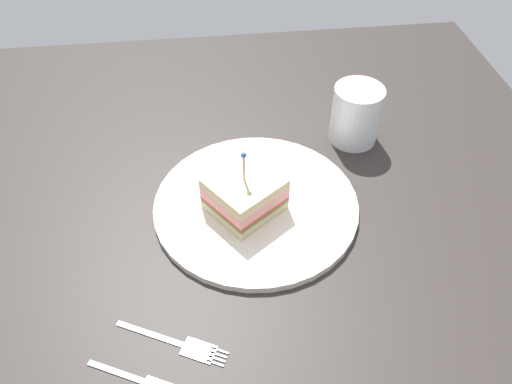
% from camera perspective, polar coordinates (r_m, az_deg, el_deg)
% --- Properties ---
extents(ground_plane, '(0.98, 0.98, 0.02)m').
position_cam_1_polar(ground_plane, '(0.70, -0.00, -2.33)').
color(ground_plane, '#2D2826').
extents(plate, '(0.28, 0.28, 0.01)m').
position_cam_1_polar(plate, '(0.69, -0.00, -1.48)').
color(plate, silver).
rests_on(plate, ground_plane).
extents(sandwich_half_center, '(0.12, 0.12, 0.10)m').
position_cam_1_polar(sandwich_half_center, '(0.66, -1.32, -0.24)').
color(sandwich_half_center, beige).
rests_on(sandwich_half_center, plate).
extents(drink_glass, '(0.08, 0.08, 0.09)m').
position_cam_1_polar(drink_glass, '(0.79, 11.27, 8.33)').
color(drink_glass, silver).
rests_on(drink_glass, ground_plane).
extents(fork, '(0.07, 0.12, 0.00)m').
position_cam_1_polar(fork, '(0.57, -8.28, -16.88)').
color(fork, silver).
rests_on(fork, ground_plane).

